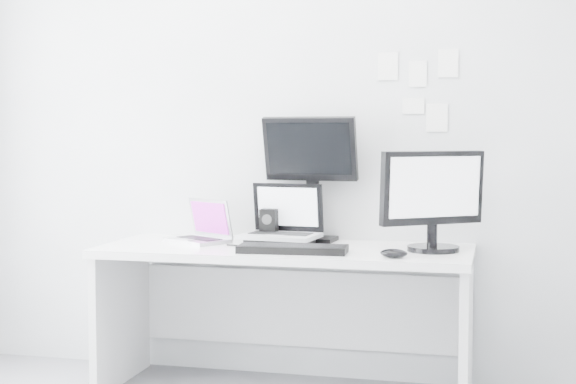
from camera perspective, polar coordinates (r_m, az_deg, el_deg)
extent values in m
plane|color=silver|center=(4.50, 0.89, 4.78)|extent=(3.60, 0.00, 3.60)
cube|color=white|center=(4.26, -0.20, -8.53)|extent=(1.80, 0.70, 0.73)
cube|color=silver|center=(4.38, -6.04, -1.85)|extent=(0.38, 0.35, 0.23)
cube|color=black|center=(4.40, -1.25, -2.21)|extent=(0.11, 0.11, 0.17)
cube|color=#ACAFB4|center=(4.28, -0.56, -1.42)|extent=(0.40, 0.33, 0.31)
cube|color=black|center=(4.40, 1.54, 0.98)|extent=(0.49, 0.21, 0.65)
cube|color=black|center=(4.08, 9.62, -0.48)|extent=(0.57, 0.51, 0.49)
cube|color=black|center=(4.00, 0.31, -3.79)|extent=(0.52, 0.21, 0.03)
ellipsoid|color=black|center=(3.86, 7.01, -4.04)|extent=(0.14, 0.10, 0.04)
cube|color=white|center=(4.42, 6.62, 8.26)|extent=(0.10, 0.00, 0.14)
cube|color=white|center=(4.41, 8.57, 7.74)|extent=(0.09, 0.00, 0.13)
cube|color=white|center=(4.40, 10.54, 8.38)|extent=(0.10, 0.00, 0.14)
cube|color=white|center=(4.40, 8.29, 5.66)|extent=(0.11, 0.00, 0.08)
cube|color=white|center=(4.39, 9.82, 4.87)|extent=(0.11, 0.00, 0.14)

